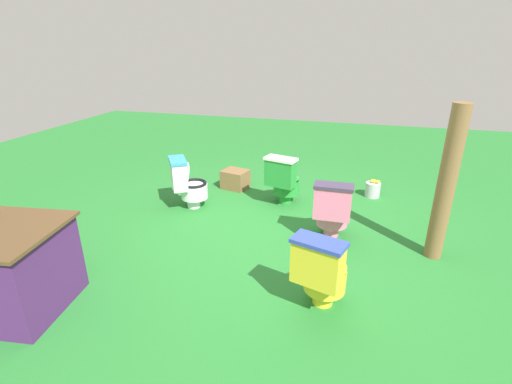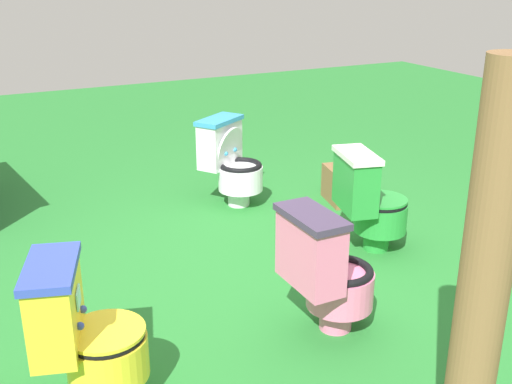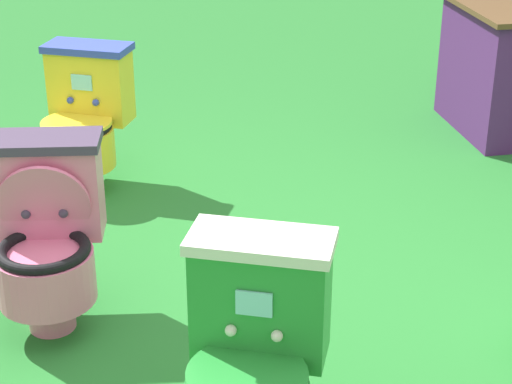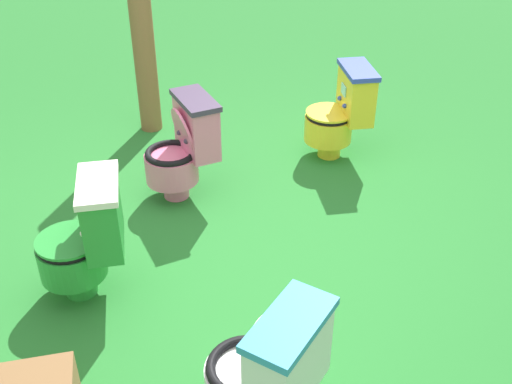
{
  "view_description": "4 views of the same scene",
  "coord_description": "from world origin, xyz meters",
  "px_view_note": "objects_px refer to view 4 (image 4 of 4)",
  "views": [
    {
      "loc": [
        -0.99,
        3.96,
        2.2
      ],
      "look_at": [
        0.14,
        -0.1,
        0.48
      ],
      "focal_mm": 26.24,
      "sensor_mm": 36.0,
      "label": 1
    },
    {
      "loc": [
        -3.27,
        1.61,
        1.92
      ],
      "look_at": [
        0.12,
        -0.11,
        0.52
      ],
      "focal_mm": 43.64,
      "sensor_mm": 36.0,
      "label": 2
    },
    {
      "loc": [
        -0.14,
        -3.1,
        1.94
      ],
      "look_at": [
        0.02,
        0.12,
        0.44
      ],
      "focal_mm": 62.18,
      "sensor_mm": 36.0,
      "label": 3
    },
    {
      "loc": [
        2.79,
        -1.23,
        2.4
      ],
      "look_at": [
        -0.1,
        0.15,
        0.35
      ],
      "focal_mm": 43.05,
      "sensor_mm": 36.0,
      "label": 4
    }
  ],
  "objects_px": {
    "wooden_post": "(142,34)",
    "toilet_pink": "(183,148)",
    "toilet_white": "(266,372)",
    "toilet_yellow": "(341,112)",
    "toilet_green": "(85,239)"
  },
  "relations": [
    {
      "from": "toilet_green",
      "to": "toilet_yellow",
      "type": "distance_m",
      "value": 2.26
    },
    {
      "from": "toilet_yellow",
      "to": "wooden_post",
      "type": "height_order",
      "value": "wooden_post"
    },
    {
      "from": "toilet_white",
      "to": "toilet_yellow",
      "type": "xyz_separation_m",
      "value": [
        -2.03,
        1.65,
        -0.0
      ]
    },
    {
      "from": "toilet_white",
      "to": "toilet_yellow",
      "type": "relative_size",
      "value": 1.0
    },
    {
      "from": "wooden_post",
      "to": "toilet_pink",
      "type": "bearing_deg",
      "value": -4.74
    },
    {
      "from": "toilet_pink",
      "to": "toilet_white",
      "type": "bearing_deg",
      "value": 169.55
    },
    {
      "from": "toilet_white",
      "to": "wooden_post",
      "type": "distance_m",
      "value": 3.19
    },
    {
      "from": "toilet_green",
      "to": "wooden_post",
      "type": "xyz_separation_m",
      "value": [
        -1.87,
        0.93,
        0.46
      ]
    },
    {
      "from": "toilet_green",
      "to": "toilet_white",
      "type": "distance_m",
      "value": 1.35
    },
    {
      "from": "toilet_pink",
      "to": "toilet_green",
      "type": "bearing_deg",
      "value": 131.53
    },
    {
      "from": "toilet_pink",
      "to": "wooden_post",
      "type": "xyz_separation_m",
      "value": [
        -1.12,
        0.09,
        0.46
      ]
    },
    {
      "from": "toilet_green",
      "to": "toilet_white",
      "type": "height_order",
      "value": "same"
    },
    {
      "from": "toilet_green",
      "to": "toilet_pink",
      "type": "relative_size",
      "value": 1.0
    },
    {
      "from": "toilet_green",
      "to": "toilet_pink",
      "type": "xyz_separation_m",
      "value": [
        -0.75,
        0.84,
        0.0
      ]
    },
    {
      "from": "toilet_yellow",
      "to": "toilet_pink",
      "type": "distance_m",
      "value": 1.29
    }
  ]
}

